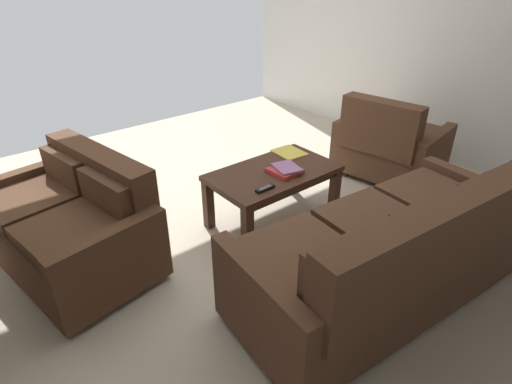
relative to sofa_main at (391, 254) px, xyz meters
name	(u,v)px	position (x,y,z in m)	size (l,w,h in m)	color
ground_plane	(241,218)	(0.11, -1.38, -0.38)	(5.10, 5.35, 0.01)	beige
wall_left	(434,19)	(-2.45, -1.38, 1.03)	(0.12, 5.35, 2.81)	white
sofa_main	(391,254)	(0.00, 0.00, 0.00)	(2.01, 1.03, 0.88)	black
loveseat_near	(73,221)	(1.37, -1.64, -0.03)	(0.98, 1.42, 0.80)	black
coffee_table	(273,179)	(-0.08, -1.17, 0.02)	(1.03, 0.60, 0.47)	#3D2316
armchair_side	(389,144)	(-1.51, -1.08, -0.02)	(0.92, 1.05, 0.85)	black
book_stack	(285,170)	(-0.13, -1.09, 0.11)	(0.24, 0.26, 0.05)	#C63833
tv_remote	(265,189)	(0.18, -0.97, 0.10)	(0.16, 0.05, 0.02)	black
loose_magazine	(289,152)	(-0.42, -1.35, 0.10)	(0.22, 0.27, 0.01)	#E0CC4C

